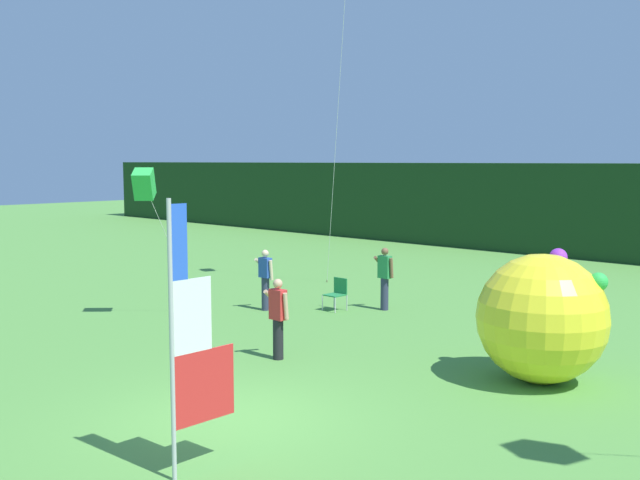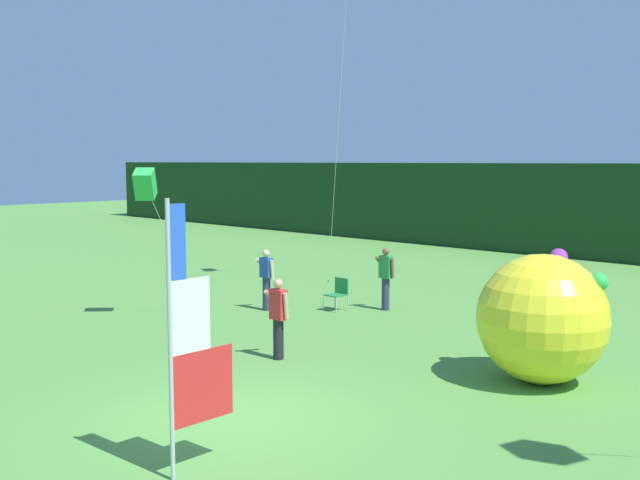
% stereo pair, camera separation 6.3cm
% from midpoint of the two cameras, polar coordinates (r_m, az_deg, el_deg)
% --- Properties ---
extents(ground_plane, '(120.00, 120.00, 0.00)m').
position_cam_midpoint_polar(ground_plane, '(12.29, -6.68, -13.55)').
color(ground_plane, '#518E3D').
extents(banner_flag, '(0.06, 1.03, 3.67)m').
position_cam_midpoint_polar(banner_flag, '(9.84, -9.89, -7.92)').
color(banner_flag, '#B7B7BC').
rests_on(banner_flag, ground).
extents(person_near_banner, '(0.55, 0.48, 1.74)m').
position_cam_midpoint_polar(person_near_banner, '(20.52, 5.20, -2.86)').
color(person_near_banner, '#2D334C').
rests_on(person_near_banner, ground).
extents(person_mid_field, '(0.55, 0.48, 1.70)m').
position_cam_midpoint_polar(person_mid_field, '(15.44, -3.12, -5.92)').
color(person_mid_field, black).
rests_on(person_mid_field, ground).
extents(person_far_right, '(0.55, 0.48, 1.69)m').
position_cam_midpoint_polar(person_far_right, '(20.46, -4.07, -2.95)').
color(person_far_right, '#2D334C').
rests_on(person_far_right, ground).
extents(inflatable_balloon, '(2.48, 2.43, 2.49)m').
position_cam_midpoint_polar(inflatable_balloon, '(14.39, 16.92, -5.81)').
color(inflatable_balloon, yellow).
rests_on(inflatable_balloon, ground).
extents(folding_chair, '(0.51, 0.51, 0.89)m').
position_cam_midpoint_polar(folding_chair, '(20.51, 1.50, -4.02)').
color(folding_chair, '#BCBCC1').
rests_on(folding_chair, ground).
extents(kite_green_box_1, '(0.85, 2.10, 3.97)m').
position_cam_midpoint_polar(kite_green_box_1, '(19.30, -13.28, 4.20)').
color(kite_green_box_1, brown).
rests_on(kite_green_box_1, ground).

